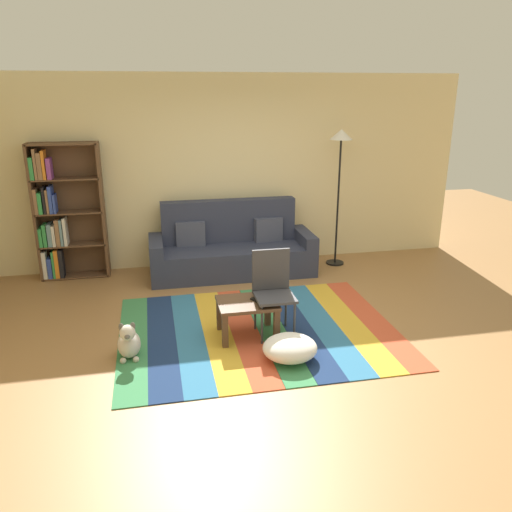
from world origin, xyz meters
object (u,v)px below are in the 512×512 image
bookshelf (61,215)px  folding_chair (273,285)px  pouf (290,348)px  coffee_table (247,309)px  couch (232,250)px  tv_remote (256,300)px  dog (129,342)px  standing_lamp (340,153)px

bookshelf → folding_chair: size_ratio=2.03×
pouf → coffee_table: bearing=118.2°
couch → tv_remote: (-0.06, -1.99, 0.07)m
tv_remote → dog: bearing=158.5°
coffee_table → standing_lamp: (1.72, 2.04, 1.32)m
coffee_table → standing_lamp: bearing=49.8°
couch → folding_chair: couch is taller
bookshelf → tv_remote: size_ratio=12.20×
couch → standing_lamp: bearing=2.0°
bookshelf → dog: size_ratio=4.60×
bookshelf → pouf: 3.80m
bookshelf → tv_remote: (2.20, -2.28, -0.48)m
dog → standing_lamp: 3.97m
couch → bookshelf: size_ratio=1.24×
folding_chair → pouf: bearing=-67.1°
pouf → tv_remote: size_ratio=3.51×
dog → bookshelf: bearing=110.0°
coffee_table → tv_remote: (0.09, -0.01, 0.09)m
pouf → standing_lamp: size_ratio=0.27×
coffee_table → pouf: coffee_table is taller
tv_remote → bookshelf: bearing=104.1°
couch → coffee_table: couch is taller
bookshelf → dog: 2.73m
coffee_table → tv_remote: size_ratio=4.08×
bookshelf → standing_lamp: standing_lamp is taller
couch → bookshelf: (-2.26, 0.28, 0.55)m
bookshelf → coffee_table: size_ratio=2.99×
coffee_table → couch: bearing=85.6°
couch → coffee_table: 1.99m
coffee_table → dog: 1.23m
couch → folding_chair: (0.13, -1.94, 0.20)m
dog → folding_chair: 1.55m
pouf → dog: dog is taller
pouf → couch: bearing=93.4°
coffee_table → folding_chair: 0.36m
couch → dog: (-1.36, -2.19, -0.18)m
bookshelf → pouf: (2.41, -2.83, -0.76)m
couch → pouf: 2.56m
bookshelf → dog: (0.90, -2.47, -0.72)m
dog → standing_lamp: bearing=37.5°
dog → tv_remote: (1.30, 0.19, 0.24)m
coffee_table → dog: (-1.20, -0.21, -0.15)m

